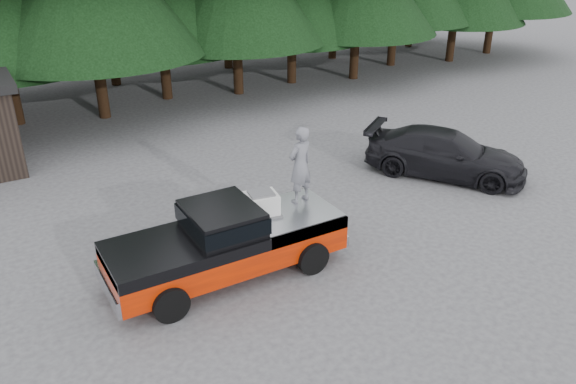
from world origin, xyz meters
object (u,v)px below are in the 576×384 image
pickup_truck (228,251)px  air_compressor (261,205)px  man_on_bed (300,165)px  parked_car (445,154)px

pickup_truck → air_compressor: size_ratio=7.51×
air_compressor → man_on_bed: bearing=17.6°
pickup_truck → man_on_bed: (2.30, 0.34, 1.69)m
air_compressor → man_on_bed: man_on_bed is taller
pickup_truck → air_compressor: air_compressor is taller
parked_car → man_on_bed: bearing=157.2°
pickup_truck → man_on_bed: man_on_bed is taller
pickup_truck → man_on_bed: size_ratio=2.92×
pickup_truck → man_on_bed: 2.88m
man_on_bed → parked_car: 7.15m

